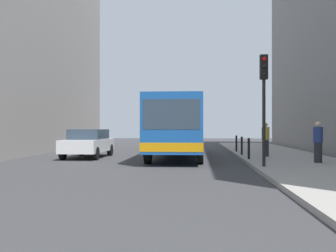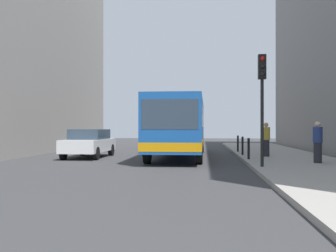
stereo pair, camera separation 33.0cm
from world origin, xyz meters
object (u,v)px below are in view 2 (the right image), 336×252
object	(u,v)px
traffic_light	(262,89)
bollard_mid	(243,146)
bollard_far	(238,144)
car_behind_bus	(176,138)
pedestrian_near_signal	(318,142)
pedestrian_mid_sidewalk	(266,140)
car_beside_bus	(89,143)
bus	(179,125)
bollard_near	(249,149)

from	to	relation	value
traffic_light	bollard_mid	size ratio (longest dim) A/B	4.32
bollard_far	car_behind_bus	bearing A→B (deg)	121.39
traffic_light	pedestrian_near_signal	distance (m)	3.64
pedestrian_near_signal	traffic_light	bearing A→B (deg)	-137.89
pedestrian_mid_sidewalk	car_beside_bus	bearing A→B (deg)	-116.52
car_behind_bus	bollard_mid	world-z (taller)	car_behind_bus
traffic_light	car_beside_bus	bearing A→B (deg)	145.14
traffic_light	pedestrian_near_signal	size ratio (longest dim) A/B	2.44
bus	bollard_near	distance (m)	4.58
car_beside_bus	bollard_far	bearing A→B (deg)	-157.10
bus	bollard_mid	size ratio (longest dim) A/B	11.62
car_beside_bus	bollard_far	distance (m)	8.66
pedestrian_near_signal	car_beside_bus	bearing A→B (deg)	166.44
car_behind_bus	bollard_far	xyz separation A→B (m)	(4.11, -6.73, -0.16)
car_behind_bus	pedestrian_mid_sidewalk	xyz separation A→B (m)	(5.16, -10.51, 0.20)
bollard_near	bollard_far	distance (m)	5.52
pedestrian_near_signal	bus	bearing A→B (deg)	148.46
traffic_light	bollard_far	distance (m)	9.24
car_beside_bus	traffic_light	size ratio (longest dim) A/B	1.08
pedestrian_mid_sidewalk	traffic_light	bearing A→B (deg)	-33.76
bollard_mid	pedestrian_near_signal	distance (m)	5.12
bus	car_beside_bus	size ratio (longest dim) A/B	2.50
bus	bollard_far	size ratio (longest dim) A/B	11.62
car_behind_bus	bollard_far	distance (m)	7.89
bollard_far	pedestrian_near_signal	size ratio (longest dim) A/B	0.57
bollard_near	pedestrian_near_signal	size ratio (longest dim) A/B	0.57
bollard_near	car_beside_bus	bearing A→B (deg)	164.34
bus	car_beside_bus	bearing A→B (deg)	9.17
car_beside_bus	bollard_far	xyz separation A→B (m)	(8.02, 3.27, -0.16)
traffic_light	pedestrian_mid_sidewalk	world-z (taller)	traffic_light
car_beside_bus	car_behind_bus	xyz separation A→B (m)	(3.91, 10.00, 0.00)
bollard_near	bollard_mid	world-z (taller)	same
bollard_near	bus	bearing A→B (deg)	138.09
car_behind_bus	bollard_near	bearing A→B (deg)	108.21
bus	car_behind_bus	distance (m)	9.36
bollard_near	bollard_mid	size ratio (longest dim) A/B	1.00
car_behind_bus	pedestrian_near_signal	size ratio (longest dim) A/B	2.63
bus	bollard_mid	world-z (taller)	bus
car_beside_bus	traffic_light	xyz separation A→B (m)	(8.12, -5.66, 2.22)
pedestrian_near_signal	bollard_far	bearing A→B (deg)	116.36
bus	pedestrian_mid_sidewalk	bearing A→B (deg)	164.75
traffic_light	bollard_mid	bearing A→B (deg)	90.93
bollard_far	pedestrian_mid_sidewalk	xyz separation A→B (m)	(1.05, -3.77, 0.36)
pedestrian_near_signal	bollard_near	bearing A→B (deg)	153.82
bollard_near	pedestrian_near_signal	world-z (taller)	pedestrian_near_signal
traffic_light	bollard_near	xyz separation A→B (m)	(-0.10, 3.41, -2.38)
car_beside_bus	bollard_near	world-z (taller)	car_beside_bus
car_beside_bus	pedestrian_near_signal	world-z (taller)	pedestrian_near_signal
car_behind_bus	bollard_mid	size ratio (longest dim) A/B	4.64
car_beside_bus	pedestrian_near_signal	distance (m)	11.28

